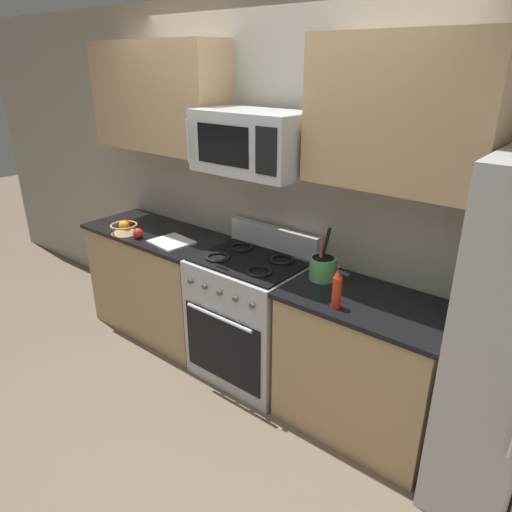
% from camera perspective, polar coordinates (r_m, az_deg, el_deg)
% --- Properties ---
extents(ground_plane, '(16.00, 16.00, 0.00)m').
position_cam_1_polar(ground_plane, '(3.30, -8.56, -19.06)').
color(ground_plane, '#6B5B4C').
extents(wall_back, '(8.00, 0.10, 2.60)m').
position_cam_1_polar(wall_back, '(3.36, 3.27, 7.38)').
color(wall_back, '#9E998E').
rests_on(wall_back, ground).
extents(counter_left, '(1.23, 0.60, 0.91)m').
position_cam_1_polar(counter_left, '(4.06, -11.68, -3.00)').
color(counter_left, tan).
rests_on(counter_left, ground).
extents(range_oven, '(0.76, 0.64, 1.09)m').
position_cam_1_polar(range_oven, '(3.41, -0.69, -7.41)').
color(range_oven, '#B2B5BA').
rests_on(range_oven, ground).
extents(counter_right, '(1.00, 0.60, 0.91)m').
position_cam_1_polar(counter_right, '(3.02, 12.75, -12.89)').
color(counter_right, tan).
rests_on(counter_right, ground).
extents(microwave, '(0.74, 0.44, 0.38)m').
position_cam_1_polar(microwave, '(3.01, -0.48, 13.68)').
color(microwave, '#B2B5BA').
extents(upper_cabinets_left, '(1.22, 0.34, 0.78)m').
position_cam_1_polar(upper_cabinets_left, '(3.78, -11.76, 18.42)').
color(upper_cabinets_left, tan).
extents(upper_cabinets_right, '(0.99, 0.34, 0.78)m').
position_cam_1_polar(upper_cabinets_right, '(2.62, 17.26, 16.21)').
color(upper_cabinets_right, tan).
extents(utensil_crock, '(0.17, 0.17, 0.34)m').
position_cam_1_polar(utensil_crock, '(2.96, 8.10, -1.36)').
color(utensil_crock, '#59AD66').
rests_on(utensil_crock, counter_right).
extents(fruit_basket, '(0.21, 0.21, 0.10)m').
position_cam_1_polar(fruit_basket, '(3.88, -15.72, 3.38)').
color(fruit_basket, tan).
rests_on(fruit_basket, counter_left).
extents(apple_loose, '(0.08, 0.08, 0.08)m').
position_cam_1_polar(apple_loose, '(3.75, -14.15, 2.71)').
color(apple_loose, red).
rests_on(apple_loose, counter_left).
extents(cutting_board, '(0.32, 0.30, 0.02)m').
position_cam_1_polar(cutting_board, '(3.60, -10.24, 1.68)').
color(cutting_board, silver).
rests_on(cutting_board, counter_left).
extents(bottle_hot_sauce, '(0.05, 0.05, 0.25)m').
position_cam_1_polar(bottle_hot_sauce, '(2.63, 9.83, -3.94)').
color(bottle_hot_sauce, red).
rests_on(bottle_hot_sauce, counter_right).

